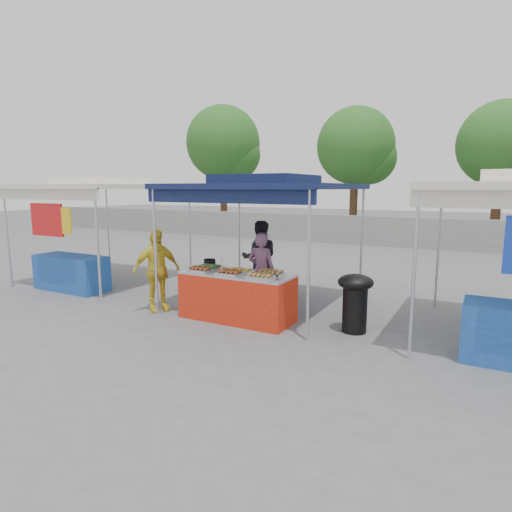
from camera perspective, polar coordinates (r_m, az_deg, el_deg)
The scene contains 23 objects.
ground_plane at distance 7.81m, azimuth -2.13°, elevation -8.24°, with size 80.00×80.00×0.00m, color #5D5D5F.
back_wall at distance 17.90m, azimuth 16.20°, elevation 3.18°, with size 40.00×0.25×1.20m, color gray.
main_canopy at distance 8.31m, azimuth 1.24°, elevation 9.39°, with size 3.20×3.20×2.57m.
neighbor_stall_left at distance 10.89m, azimuth -21.40°, elevation 4.63°, with size 3.20×3.20×2.57m.
tree_0 at distance 22.79m, azimuth -4.02°, elevation 14.42°, with size 3.80×3.79×6.52m.
tree_1 at distance 20.18m, azimuth 13.56°, elevation 13.69°, with size 3.50×3.44×5.91m.
tree_2 at distance 19.62m, azimuth 30.32°, elevation 12.40°, with size 3.39×3.30×5.68m.
vendor_table at distance 7.61m, azimuth -2.54°, elevation -5.38°, with size 2.00×0.80×0.85m.
food_tray_fl at distance 7.65m, azimuth -7.47°, elevation -1.85°, with size 0.42×0.30×0.07m.
food_tray_fm at distance 7.31m, azimuth -3.51°, elevation -2.30°, with size 0.42×0.30×0.07m.
food_tray_fr at distance 7.02m, azimuth 0.57°, elevation -2.76°, with size 0.42×0.30×0.07m.
food_tray_bl at distance 7.90m, azimuth -6.23°, elevation -1.49°, with size 0.42×0.30×0.07m.
food_tray_bm at distance 7.56m, azimuth -2.09°, elevation -1.92°, with size 0.42×0.30×0.07m.
food_tray_br at distance 7.31m, azimuth 2.05°, elevation -2.29°, with size 0.42×0.30×0.07m.
cooking_pot at distance 8.20m, azimuth -6.19°, elevation -0.88°, with size 0.22×0.22×0.13m, color black.
skewer_cup at distance 7.43m, azimuth -4.55°, elevation -2.01°, with size 0.08×0.08×0.10m, color silver.
wok_burner at distance 7.11m, azimuth 13.07°, elevation -5.44°, with size 0.57×0.57×0.96m.
crate_left at distance 8.35m, azimuth -3.37°, elevation -6.08°, with size 0.48×0.33×0.29m, color #1435A8.
crate_right at distance 8.06m, azimuth 2.01°, elevation -6.63°, with size 0.47×0.33×0.28m, color #1435A8.
crate_stacked at distance 7.99m, azimuth 2.02°, elevation -4.75°, with size 0.44×0.31×0.26m, color #1435A8.
vendor_woman at distance 8.20m, azimuth 0.73°, elevation -2.01°, with size 0.54×0.36×1.49m, color #8E5A81.
helper_man at distance 9.25m, azimuth 0.49°, elevation -0.31°, with size 0.79×0.62×1.63m, color black.
customer_person at distance 8.30m, azimuth -13.14°, elevation -1.87°, with size 0.92×0.38×1.57m, color yellow.
Camera 1 is at (3.83, -6.40, 2.32)m, focal length 30.00 mm.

